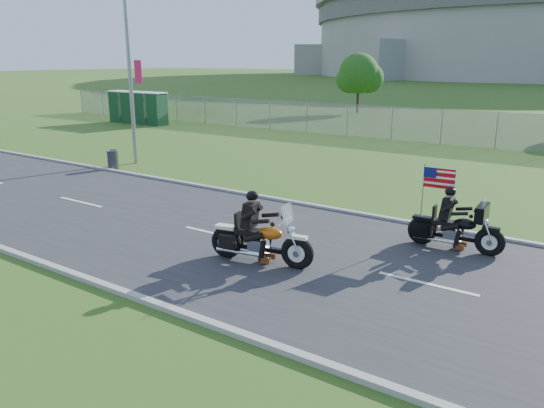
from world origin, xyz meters
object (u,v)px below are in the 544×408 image
Objects in this scene: motorcycle_lead at (259,241)px; trash_can at (113,160)px; porta_toilet_b at (144,109)px; streetlight at (132,38)px; porta_toilet_c at (131,108)px; porta_toilet_a at (157,110)px; porta_toilet_d at (119,107)px; motorcycle_follow at (455,229)px.

trash_can is (-11.94, 5.44, -0.15)m from motorcycle_lead.
porta_toilet_b is 17.19m from trash_can.
streetlight reaches higher than porta_toilet_c.
porta_toilet_a is 4.20m from porta_toilet_d.
motorcycle_lead is at bearing -39.00° from porta_toilet_a.
porta_toilet_d is 0.94× the size of motorcycle_follow.
porta_toilet_c is at bearing 0.00° from porta_toilet_d.
streetlight is 4.35× the size of porta_toilet_b.
porta_toilet_b reaches higher than motorcycle_follow.
streetlight is 17.34m from porta_toilet_c.
porta_toilet_d is 31.99m from motorcycle_lead.
porta_toilet_d is at bearing 134.68° from motorcycle_lead.
porta_toilet_c is at bearing 150.31° from motorcycle_follow.
trash_can is at bearing -47.04° from porta_toilet_b.
porta_toilet_c is (-12.82, 10.78, -4.49)m from streetlight.
porta_toilet_a is (-10.02, 10.78, -4.49)m from streetlight.
porta_toilet_a is 0.94× the size of motorcycle_follow.
porta_toilet_b is 1.00× the size of porta_toilet_c.
porta_toilet_b is 2.77× the size of trash_can.
motorcycle_follow reaches higher than motorcycle_lead.
porta_toilet_a is 1.40m from porta_toilet_b.
porta_toilet_c and porta_toilet_d have the same top height.
motorcycle_follow is at bearing -6.92° from trash_can.
motorcycle_follow is at bearing -29.24° from porta_toilet_a.
trash_can is (0.28, -1.79, -5.22)m from streetlight.
porta_toilet_b is at bearing 136.65° from streetlight.
trash_can is (13.10, -12.57, -0.74)m from porta_toilet_c.
motorcycle_lead is 5.05m from motorcycle_follow.
streetlight is 5.53m from trash_can.
motorcycle_follow is at bearing -25.71° from porta_toilet_d.
streetlight is 4.09× the size of motorcycle_follow.
porta_toilet_c is 30.85m from motorcycle_lead.
streetlight is 3.77× the size of motorcycle_lead.
motorcycle_follow is 2.95× the size of trash_can.
porta_toilet_a is at bearing 132.91° from streetlight.
motorcycle_follow is at bearing -27.96° from porta_toilet_b.
motorcycle_follow is (27.21, -14.45, -0.59)m from porta_toilet_b.
porta_toilet_a is at bearing 0.00° from porta_toilet_c.
porta_toilet_b is 30.82m from motorcycle_follow.
porta_toilet_b is 1.00× the size of porta_toilet_d.
porta_toilet_a is at bearing 129.94° from motorcycle_lead.
porta_toilet_c is 18.17m from trash_can.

